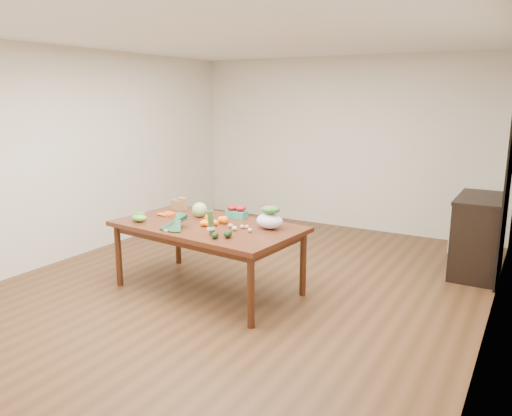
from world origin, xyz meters
The scene contains 27 objects.
floor centered at (0.00, 0.00, 0.00)m, with size 6.00×6.00×0.00m, color brown.
ceiling centered at (0.00, 0.00, 2.70)m, with size 5.00×6.00×0.02m, color white.
room_walls centered at (0.00, 0.00, 1.35)m, with size 5.02×6.02×2.70m.
dining_table centered at (-0.25, -0.38, 0.38)m, with size 1.99×1.10×0.75m, color #502412.
doorway_dark centered at (2.48, 1.60, 1.05)m, with size 0.02×1.00×2.10m, color black.
cabinet centered at (2.22, 1.68, 0.47)m, with size 0.52×1.02×0.94m, color black.
dish_towel centered at (1.96, 1.40, 0.55)m, with size 0.02×0.28×0.45m, color white.
paper_bag centered at (-0.96, 0.02, 0.82)m, with size 0.21×0.17×0.15m, color olive, non-canonical shape.
cabbage centered at (-0.51, -0.16, 0.83)m, with size 0.17×0.17×0.17m, color #A6CC75.
strawberry_basket_a centered at (-0.20, 0.03, 0.80)m, with size 0.12×0.12×0.11m, color red, non-canonical shape.
strawberry_basket_b centered at (-0.08, 0.03, 0.81)m, with size 0.13×0.13×0.12m, color red, non-canonical shape.
orange_a centered at (-0.33, -0.25, 0.79)m, with size 0.07×0.07×0.07m, color orange.
orange_b centered at (-0.16, -0.26, 0.79)m, with size 0.07×0.07×0.07m, color orange.
orange_c centered at (-0.10, -0.27, 0.79)m, with size 0.09×0.09×0.09m, color orange.
mandarin_cluster centered at (-0.20, -0.42, 0.80)m, with size 0.18×0.18×0.10m, color orange, non-canonical shape.
carrots centered at (-0.88, -0.26, 0.76)m, with size 0.22×0.22×0.03m, color orange, non-canonical shape.
snap_pea_bag centered at (-0.96, -0.66, 0.79)m, with size 0.19×0.14×0.08m, color green.
kale_bunch centered at (-0.42, -0.74, 0.83)m, with size 0.32×0.40×0.16m, color #16311B, non-canonical shape.
asparagus_bundle centered at (0.03, -0.71, 0.88)m, with size 0.08×0.08×0.25m, color #54803A, non-canonical shape.
potato_a centered at (0.05, -0.39, 0.77)m, with size 0.06×0.05×0.05m, color tan.
potato_b centered at (0.15, -0.46, 0.78)m, with size 0.06×0.05×0.05m, color #D3B37A.
potato_c centered at (0.21, -0.33, 0.77)m, with size 0.05×0.04×0.04m, color tan.
potato_d centered at (0.17, -0.35, 0.77)m, with size 0.05×0.04×0.04m, color tan.
potato_e centered at (0.31, -0.43, 0.77)m, with size 0.05×0.05×0.04m, color tan.
avocado_a centered at (0.14, -0.80, 0.78)m, with size 0.07×0.10×0.07m, color black.
avocado_b centered at (0.23, -0.71, 0.79)m, with size 0.08×0.12×0.08m, color black.
salad_bag centered at (0.41, -0.21, 0.86)m, with size 0.29×0.22×0.22m, color white, non-canonical shape.
Camera 1 is at (2.79, -4.60, 2.09)m, focal length 35.00 mm.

